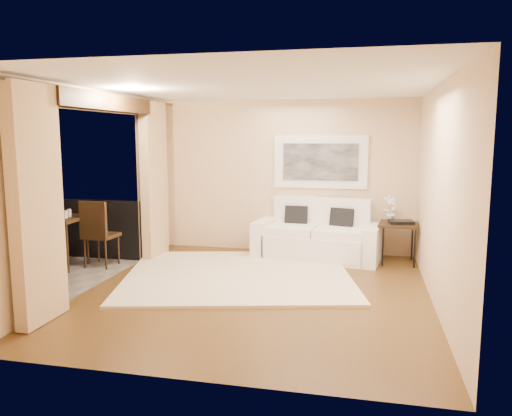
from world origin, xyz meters
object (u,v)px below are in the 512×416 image
(orchid, at_px, (391,208))
(ice_bucket, at_px, (53,209))
(balcony_chair_far, at_px, (97,229))
(side_table, at_px, (399,227))
(bistro_table, at_px, (61,222))
(sofa, at_px, (318,237))

(orchid, relative_size, ice_bucket, 2.27)
(balcony_chair_far, relative_size, ice_bucket, 5.35)
(side_table, bearing_deg, ice_bucket, -166.04)
(bistro_table, distance_m, ice_bucket, 0.27)
(side_table, relative_size, ice_bucket, 3.39)
(orchid, distance_m, balcony_chair_far, 4.74)
(side_table, height_order, ice_bucket, ice_bucket)
(sofa, height_order, ice_bucket, ice_bucket)
(bistro_table, bearing_deg, orchid, 16.87)
(balcony_chair_far, xyz_separation_m, ice_bucket, (-0.74, -0.02, 0.29))
(ice_bucket, bearing_deg, balcony_chair_far, 1.87)
(side_table, bearing_deg, bistro_table, -164.75)
(side_table, relative_size, orchid, 1.49)
(orchid, height_order, balcony_chair_far, orchid)
(sofa, bearing_deg, ice_bucket, -152.59)
(sofa, distance_m, ice_bucket, 4.35)
(side_table, height_order, bistro_table, bistro_table)
(bistro_table, height_order, ice_bucket, ice_bucket)
(sofa, xyz_separation_m, balcony_chair_far, (-3.32, -1.41, 0.27))
(ice_bucket, bearing_deg, orchid, 15.52)
(sofa, distance_m, side_table, 1.34)
(orchid, distance_m, ice_bucket, 5.45)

